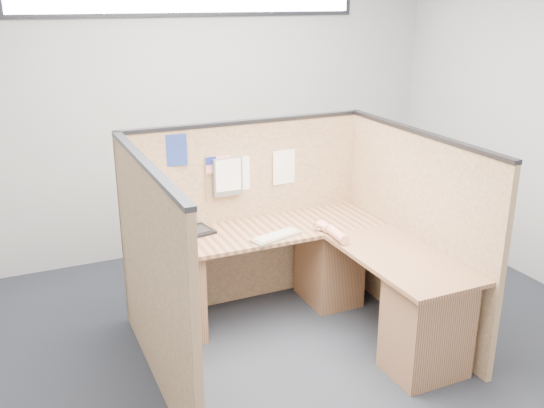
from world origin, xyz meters
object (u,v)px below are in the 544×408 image
keyboard (276,236)px  mouse (322,227)px  l_desk (306,285)px  laptop (186,223)px

keyboard → mouse: bearing=-16.2°
l_desk → laptop: (-0.73, 0.62, 0.40)m
l_desk → keyboard: size_ratio=4.56×
mouse → keyboard: bearing=180.0°
mouse → laptop: bearing=156.0°
laptop → keyboard: size_ratio=0.93×
keyboard → laptop: bearing=126.9°
l_desk → mouse: bearing=40.1°
keyboard → mouse: (0.39, 0.00, 0.01)m
l_desk → laptop: 1.04m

